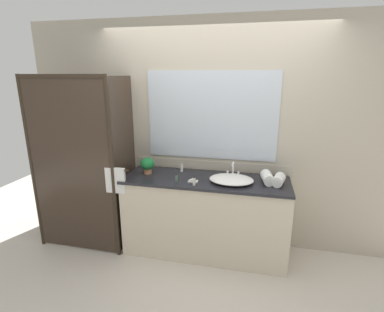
% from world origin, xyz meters
% --- Properties ---
extents(ground_plane, '(8.00, 8.00, 0.00)m').
position_xyz_m(ground_plane, '(0.00, 0.00, 0.00)').
color(ground_plane, beige).
extents(wall_back_with_mirror, '(4.40, 0.06, 2.60)m').
position_xyz_m(wall_back_with_mirror, '(0.00, 0.34, 1.31)').
color(wall_back_with_mirror, '#B2A893').
rests_on(wall_back_with_mirror, ground_plane).
extents(vanity_cabinet, '(1.80, 0.58, 0.90)m').
position_xyz_m(vanity_cabinet, '(0.00, 0.01, 0.45)').
color(vanity_cabinet, beige).
rests_on(vanity_cabinet, ground_plane).
extents(shower_enclosure, '(1.20, 0.59, 2.00)m').
position_xyz_m(shower_enclosure, '(-1.28, -0.19, 1.02)').
color(shower_enclosure, '#2D2319').
rests_on(shower_enclosure, ground_plane).
extents(sink_basin, '(0.46, 0.36, 0.06)m').
position_xyz_m(sink_basin, '(0.28, -0.03, 0.93)').
color(sink_basin, white).
rests_on(sink_basin, vanity_cabinet).
extents(faucet, '(0.17, 0.14, 0.17)m').
position_xyz_m(faucet, '(0.28, 0.14, 0.96)').
color(faucet, silver).
rests_on(faucet, vanity_cabinet).
extents(potted_plant, '(0.16, 0.16, 0.19)m').
position_xyz_m(potted_plant, '(-0.68, 0.03, 1.01)').
color(potted_plant, '#B77A51').
rests_on(potted_plant, vanity_cabinet).
extents(soap_dish, '(0.10, 0.07, 0.04)m').
position_xyz_m(soap_dish, '(-0.11, -0.12, 0.91)').
color(soap_dish, silver).
rests_on(soap_dish, vanity_cabinet).
extents(amenity_bottle_lotion, '(0.03, 0.03, 0.09)m').
position_xyz_m(amenity_bottle_lotion, '(-0.32, 0.19, 0.94)').
color(amenity_bottle_lotion, white).
rests_on(amenity_bottle_lotion, vanity_cabinet).
extents(amenity_bottle_body_wash, '(0.03, 0.03, 0.10)m').
position_xyz_m(amenity_bottle_body_wash, '(-0.08, -0.21, 0.95)').
color(amenity_bottle_body_wash, silver).
rests_on(amenity_bottle_body_wash, vanity_cabinet).
extents(amenity_bottle_shampoo, '(0.03, 0.03, 0.09)m').
position_xyz_m(amenity_bottle_shampoo, '(-0.28, -0.15, 0.94)').
color(amenity_bottle_shampoo, '#4C7056').
rests_on(amenity_bottle_shampoo, vanity_cabinet).
extents(rolled_towel_near_edge, '(0.15, 0.22, 0.11)m').
position_xyz_m(rolled_towel_near_edge, '(0.76, -0.01, 0.96)').
color(rolled_towel_near_edge, white).
rests_on(rolled_towel_near_edge, vanity_cabinet).
extents(rolled_towel_middle, '(0.15, 0.24, 0.11)m').
position_xyz_m(rolled_towel_middle, '(0.65, 0.03, 0.96)').
color(rolled_towel_middle, white).
rests_on(rolled_towel_middle, vanity_cabinet).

